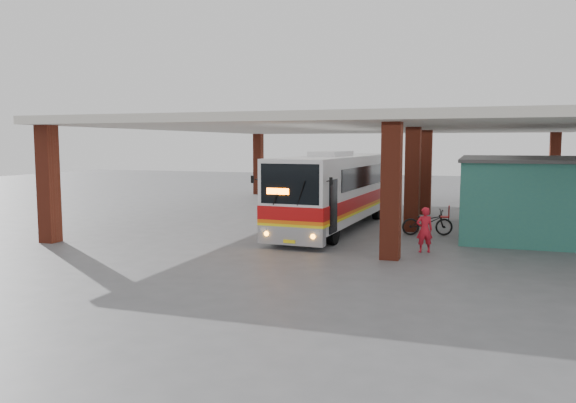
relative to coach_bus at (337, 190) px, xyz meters
The scene contains 8 objects.
ground 3.35m from the coach_bus, 86.31° to the right, with size 90.00×90.00×0.00m, color #515154.
brick_columns 2.70m from the coach_bus, 52.40° to the left, with size 20.10×21.60×4.35m.
canopy_roof 4.63m from the coach_bus, 79.19° to the left, with size 21.00×23.00×0.30m, color silver.
shop_building 7.76m from the coach_bus, ahead, with size 5.20×8.20×3.11m.
coach_bus is the anchor object (origin of this frame).
motorcycle 4.14m from the coach_bus, 11.19° to the right, with size 0.70×2.01×1.06m, color black.
pedestrian 6.12m from the coach_bus, 47.14° to the right, with size 0.56×0.37×1.54m, color red.
red_chair 5.84m from the coach_bus, 38.55° to the left, with size 0.41×0.41×0.77m.
Camera 1 is at (5.58, -20.78, 3.69)m, focal length 35.00 mm.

